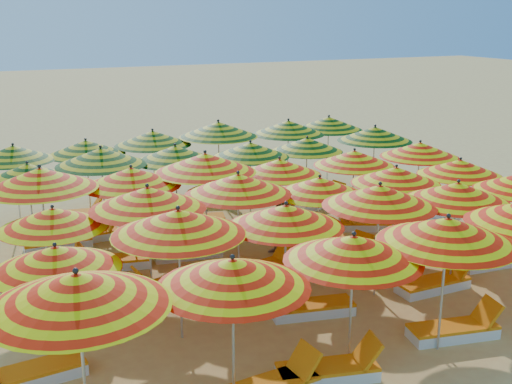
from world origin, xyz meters
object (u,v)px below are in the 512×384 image
(umbrella_17, at_px, (460,168))
(umbrella_30, at_px, (14,153))
(umbrella_26, at_px, (175,154))
(umbrella_21, at_px, (279,167))
(umbrella_13, at_px, (148,198))
(umbrella_19, at_px, (131,177))
(umbrella_23, at_px, (420,150))
(umbrella_6, at_px, (56,258))
(lounger_10, at_px, (172,285))
(umbrella_22, at_px, (354,158))
(umbrella_9, at_px, (380,196))
(umbrella_32, at_px, (153,138))
(beachgoer_a, at_px, (291,228))
(umbrella_25, at_px, (101,157))
(umbrella_29, at_px, (375,134))
(lounger_17, at_px, (190,251))
(beachgoer_b, at_px, (282,226))
(lounger_16, at_px, (112,262))
(umbrella_20, at_px, (205,163))
(lounger_8, at_px, (490,260))
(umbrella_8, at_px, (286,216))
(umbrella_3, at_px, (447,231))
(lounger_2, at_px, (330,371))
(lounger_26, at_px, (207,199))
(lounger_22, at_px, (194,220))
(umbrella_7, at_px, (178,222))
(lounger_15, at_px, (23,278))
(umbrella_14, at_px, (238,184))
(lounger_13, at_px, (372,252))
(lounger_5, at_px, (30,374))
(lounger_14, at_px, (472,234))
(lounger_25, at_px, (136,203))
(umbrella_18, at_px, (40,178))
(lounger_9, at_px, (86,302))
(lounger_20, at_px, (56,243))
(umbrella_0, at_px, (77,290))
(umbrella_27, at_px, (250,150))
(lounger_18, at_px, (369,224))
(lounger_3, at_px, (455,330))
(umbrella_12, at_px, (53,218))
(lounger_11, at_px, (263,268))
(lounger_12, at_px, (343,260))
(lounger_21, at_px, (88,235))
(lounger_24, at_px, (75,215))
(umbrella_24, at_px, (28,172))
(lounger_23, at_px, (321,201))
(lounger_6, at_px, (310,308))
(umbrella_34, at_px, (288,127))
(umbrella_31, at_px, (86,148))
(umbrella_10, at_px, (458,192))
(umbrella_28, at_px, (307,145))
(umbrella_2, at_px, (353,248))

(umbrella_17, bearing_deg, umbrella_30, 149.03)
(umbrella_26, bearing_deg, umbrella_21, -46.52)
(umbrella_13, bearing_deg, umbrella_19, 84.82)
(umbrella_21, height_order, umbrella_23, umbrella_23)
(umbrella_6, xyz_separation_m, lounger_10, (2.64, 2.26, -1.88))
(umbrella_13, relative_size, umbrella_22, 0.94)
(umbrella_9, xyz_separation_m, umbrella_13, (-4.48, 1.83, 0.01))
(umbrella_32, xyz_separation_m, beachgoer_a, (1.98, -5.48, -1.54))
(umbrella_25, height_order, umbrella_29, umbrella_25)
(lounger_17, distance_m, beachgoer_b, 2.43)
(lounger_16, bearing_deg, lounger_10, 127.61)
(umbrella_20, bearing_deg, lounger_8, -32.12)
(umbrella_13, bearing_deg, umbrella_9, -22.16)
(umbrella_8, bearing_deg, umbrella_3, -50.46)
(umbrella_25, relative_size, lounger_2, 1.52)
(umbrella_22, xyz_separation_m, lounger_26, (-2.81, 4.17, -1.95))
(umbrella_3, height_order, lounger_22, umbrella_3)
(umbrella_7, distance_m, lounger_15, 5.12)
(umbrella_14, bearing_deg, lounger_8, -18.25)
(lounger_13, bearing_deg, lounger_5, 36.68)
(umbrella_30, xyz_separation_m, umbrella_32, (4.09, 0.22, 0.07))
(umbrella_20, relative_size, lounger_2, 1.49)
(lounger_14, distance_m, lounger_25, 10.11)
(beachgoer_b, bearing_deg, umbrella_7, -87.76)
(umbrella_18, distance_m, lounger_22, 5.35)
(lounger_9, xyz_separation_m, lounger_20, (-0.07, 3.93, 0.00))
(umbrella_0, distance_m, umbrella_27, 10.59)
(lounger_18, height_order, lounger_20, same)
(lounger_3, xyz_separation_m, lounger_20, (-6.23, 8.09, 0.00))
(umbrella_9, bearing_deg, umbrella_12, 162.28)
(lounger_11, bearing_deg, lounger_5, -166.41)
(umbrella_32, bearing_deg, lounger_2, -90.61)
(umbrella_19, xyz_separation_m, lounger_22, (2.29, 2.23, -2.05))
(lounger_12, height_order, lounger_21, same)
(lounger_24, bearing_deg, umbrella_12, -93.11)
(umbrella_21, xyz_separation_m, umbrella_24, (-6.06, 2.15, 0.01))
(umbrella_9, height_order, umbrella_17, umbrella_9)
(lounger_23, bearing_deg, lounger_6, -134.08)
(beachgoer_b, bearing_deg, lounger_23, 99.66)
(lounger_3, relative_size, lounger_13, 0.99)
(umbrella_34, bearing_deg, umbrella_30, 179.37)
(umbrella_31, height_order, lounger_2, umbrella_31)
(lounger_3, height_order, lounger_25, same)
(umbrella_6, xyz_separation_m, lounger_9, (0.76, 2.17, -1.88))
(umbrella_10, relative_size, umbrella_32, 1.07)
(umbrella_13, distance_m, lounger_18, 7.48)
(umbrella_18, bearing_deg, umbrella_28, 15.36)
(umbrella_32, bearing_deg, umbrella_28, -27.73)
(umbrella_10, xyz_separation_m, lounger_21, (-6.91, 6.40, -2.03))
(umbrella_2, xyz_separation_m, lounger_13, (3.34, 4.14, -2.04))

